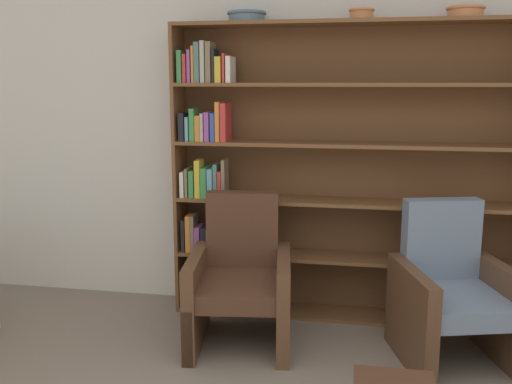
{
  "coord_description": "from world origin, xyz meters",
  "views": [
    {
      "loc": [
        0.17,
        -1.37,
        1.66
      ],
      "look_at": [
        -0.5,
        2.29,
        0.95
      ],
      "focal_mm": 40.0,
      "sensor_mm": 36.0,
      "label": 1
    }
  ],
  "objects_px": {
    "bookshelf": "(318,178)",
    "armchair_cushioned": "(453,295)",
    "armchair_leather": "(240,282)",
    "bowl_sage": "(465,11)",
    "bowl_cream": "(361,13)",
    "bowl_brass": "(247,16)"
  },
  "relations": [
    {
      "from": "bookshelf",
      "to": "bowl_brass",
      "type": "distance_m",
      "value": 1.21
    },
    {
      "from": "bookshelf",
      "to": "bowl_brass",
      "type": "bearing_deg",
      "value": -177.48
    },
    {
      "from": "bowl_brass",
      "to": "armchair_leather",
      "type": "distance_m",
      "value": 1.79
    },
    {
      "from": "armchair_cushioned",
      "to": "bowl_cream",
      "type": "bearing_deg",
      "value": -55.95
    },
    {
      "from": "armchair_leather",
      "to": "armchair_cushioned",
      "type": "height_order",
      "value": "same"
    },
    {
      "from": "bookshelf",
      "to": "armchair_leather",
      "type": "bearing_deg",
      "value": -130.23
    },
    {
      "from": "bowl_brass",
      "to": "bowl_cream",
      "type": "height_order",
      "value": "bowl_cream"
    },
    {
      "from": "bowl_cream",
      "to": "armchair_cushioned",
      "type": "bearing_deg",
      "value": -40.42
    },
    {
      "from": "bowl_cream",
      "to": "armchair_leather",
      "type": "relative_size",
      "value": 0.18
    },
    {
      "from": "bowl_brass",
      "to": "bowl_cream",
      "type": "xyz_separation_m",
      "value": [
        0.77,
        0.0,
        0.0
      ]
    },
    {
      "from": "bowl_cream",
      "to": "armchair_cushioned",
      "type": "xyz_separation_m",
      "value": [
        0.6,
        -0.51,
        -1.71
      ]
    },
    {
      "from": "bowl_sage",
      "to": "bowl_cream",
      "type": "bearing_deg",
      "value": 180.0
    },
    {
      "from": "bowl_cream",
      "to": "armchair_cushioned",
      "type": "relative_size",
      "value": 0.18
    },
    {
      "from": "bookshelf",
      "to": "armchair_cushioned",
      "type": "bearing_deg",
      "value": -31.78
    },
    {
      "from": "bowl_cream",
      "to": "armchair_leather",
      "type": "xyz_separation_m",
      "value": [
        -0.71,
        -0.51,
        -1.71
      ]
    },
    {
      "from": "bowl_sage",
      "to": "bookshelf",
      "type": "bearing_deg",
      "value": 178.6
    },
    {
      "from": "bowl_cream",
      "to": "bowl_sage",
      "type": "relative_size",
      "value": 0.71
    },
    {
      "from": "armchair_leather",
      "to": "armchair_cushioned",
      "type": "distance_m",
      "value": 1.32
    },
    {
      "from": "armchair_leather",
      "to": "bookshelf",
      "type": "bearing_deg",
      "value": -137.7
    },
    {
      "from": "armchair_leather",
      "to": "armchair_cushioned",
      "type": "relative_size",
      "value": 1.0
    },
    {
      "from": "bookshelf",
      "to": "bowl_cream",
      "type": "relative_size",
      "value": 14.29
    },
    {
      "from": "bookshelf",
      "to": "armchair_cushioned",
      "type": "height_order",
      "value": "bookshelf"
    }
  ]
}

